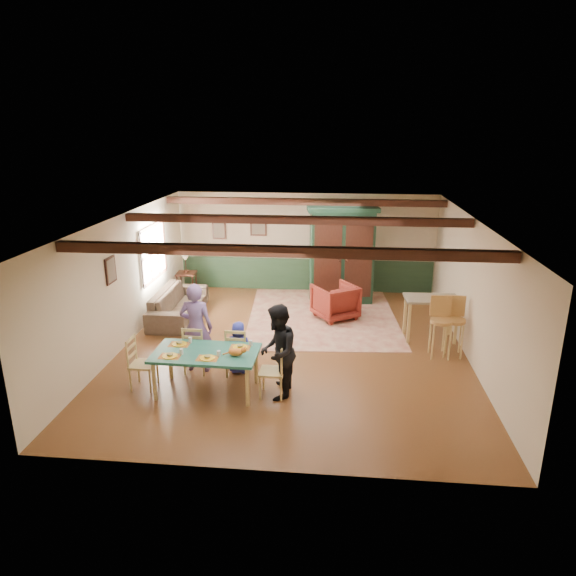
# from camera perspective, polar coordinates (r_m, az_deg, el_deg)

# --- Properties ---
(floor) EXTENTS (8.00, 8.00, 0.00)m
(floor) POSITION_cam_1_polar(r_m,az_deg,el_deg) (10.73, 0.50, -6.67)
(floor) COLOR #552F17
(floor) RESTS_ON ground
(wall_back) EXTENTS (7.00, 0.02, 2.70)m
(wall_back) POSITION_cam_1_polar(r_m,az_deg,el_deg) (14.10, 1.99, 5.05)
(wall_back) COLOR beige
(wall_back) RESTS_ON floor
(wall_left) EXTENTS (0.02, 8.00, 2.70)m
(wall_left) POSITION_cam_1_polar(r_m,az_deg,el_deg) (11.11, -17.77, 0.75)
(wall_left) COLOR beige
(wall_left) RESTS_ON floor
(wall_right) EXTENTS (0.02, 8.00, 2.70)m
(wall_right) POSITION_cam_1_polar(r_m,az_deg,el_deg) (10.54, 19.83, -0.34)
(wall_right) COLOR beige
(wall_right) RESTS_ON floor
(ceiling) EXTENTS (7.00, 8.00, 0.02)m
(ceiling) POSITION_cam_1_polar(r_m,az_deg,el_deg) (9.93, 0.54, 7.69)
(ceiling) COLOR silver
(ceiling) RESTS_ON wall_back
(wainscot_back) EXTENTS (6.95, 0.03, 0.90)m
(wainscot_back) POSITION_cam_1_polar(r_m,az_deg,el_deg) (14.31, 1.94, 1.51)
(wainscot_back) COLOR #1D3622
(wainscot_back) RESTS_ON floor
(ceiling_beam_front) EXTENTS (6.95, 0.16, 0.16)m
(ceiling_beam_front) POSITION_cam_1_polar(r_m,az_deg,el_deg) (7.70, -1.00, 4.11)
(ceiling_beam_front) COLOR black
(ceiling_beam_front) RESTS_ON ceiling
(ceiling_beam_mid) EXTENTS (6.95, 0.16, 0.16)m
(ceiling_beam_mid) POSITION_cam_1_polar(r_m,az_deg,el_deg) (10.34, 0.74, 7.57)
(ceiling_beam_mid) COLOR black
(ceiling_beam_mid) RESTS_ON ceiling
(ceiling_beam_back) EXTENTS (6.95, 0.16, 0.16)m
(ceiling_beam_back) POSITION_cam_1_polar(r_m,az_deg,el_deg) (12.90, 1.75, 9.56)
(ceiling_beam_back) COLOR black
(ceiling_beam_back) RESTS_ON ceiling
(window_left) EXTENTS (0.06, 1.60, 1.30)m
(window_left) POSITION_cam_1_polar(r_m,az_deg,el_deg) (12.57, -14.75, 3.85)
(window_left) COLOR white
(window_left) RESTS_ON wall_left
(picture_left_wall) EXTENTS (0.04, 0.42, 0.52)m
(picture_left_wall) POSITION_cam_1_polar(r_m,az_deg,el_deg) (10.46, -19.09, 1.89)
(picture_left_wall) COLOR gray
(picture_left_wall) RESTS_ON wall_left
(picture_back_a) EXTENTS (0.45, 0.04, 0.55)m
(picture_back_a) POSITION_cam_1_polar(r_m,az_deg,el_deg) (14.12, -3.31, 6.91)
(picture_back_a) COLOR gray
(picture_back_a) RESTS_ON wall_back
(picture_back_b) EXTENTS (0.38, 0.04, 0.48)m
(picture_back_b) POSITION_cam_1_polar(r_m,az_deg,el_deg) (14.36, -7.67, 6.35)
(picture_back_b) COLOR gray
(picture_back_b) RESTS_ON wall_back
(dining_table) EXTENTS (1.80, 1.02, 0.74)m
(dining_table) POSITION_cam_1_polar(r_m,az_deg,el_deg) (9.03, -9.01, -9.18)
(dining_table) COLOR #1E5F50
(dining_table) RESTS_ON floor
(dining_chair_far_left) EXTENTS (0.42, 0.44, 0.94)m
(dining_chair_far_left) POSITION_cam_1_polar(r_m,az_deg,el_deg) (9.71, -10.17, -6.63)
(dining_chair_far_left) COLOR tan
(dining_chair_far_left) RESTS_ON floor
(dining_chair_far_right) EXTENTS (0.42, 0.44, 0.94)m
(dining_chair_far_right) POSITION_cam_1_polar(r_m,az_deg,el_deg) (9.52, -5.59, -6.93)
(dining_chair_far_right) COLOR tan
(dining_chair_far_right) RESTS_ON floor
(dining_chair_end_left) EXTENTS (0.44, 0.42, 0.94)m
(dining_chair_end_left) POSITION_cam_1_polar(r_m,az_deg,el_deg) (9.35, -15.82, -8.03)
(dining_chair_end_left) COLOR tan
(dining_chair_end_left) RESTS_ON floor
(dining_chair_end_right) EXTENTS (0.44, 0.42, 0.94)m
(dining_chair_end_right) POSITION_cam_1_polar(r_m,az_deg,el_deg) (8.76, -1.79, -9.12)
(dining_chair_end_right) COLOR tan
(dining_chair_end_right) RESTS_ON floor
(person_man) EXTENTS (0.63, 0.42, 1.70)m
(person_man) POSITION_cam_1_polar(r_m,az_deg,el_deg) (9.63, -10.16, -4.36)
(person_man) COLOR slate
(person_man) RESTS_ON floor
(person_woman) EXTENTS (0.63, 0.80, 1.63)m
(person_woman) POSITION_cam_1_polar(r_m,az_deg,el_deg) (8.60, -1.16, -7.10)
(person_woman) COLOR black
(person_woman) RESTS_ON floor
(person_child) EXTENTS (0.49, 0.33, 0.99)m
(person_child) POSITION_cam_1_polar(r_m,az_deg,el_deg) (9.58, -5.49, -6.59)
(person_child) COLOR #252D97
(person_child) RESTS_ON floor
(cat) EXTENTS (0.36, 0.15, 0.18)m
(cat) POSITION_cam_1_polar(r_m,az_deg,el_deg) (8.62, -5.84, -7.02)
(cat) COLOR orange
(cat) RESTS_ON dining_table
(place_setting_near_left) EXTENTS (0.40, 0.30, 0.11)m
(place_setting_near_left) POSITION_cam_1_polar(r_m,az_deg,el_deg) (8.80, -13.01, -7.12)
(place_setting_near_left) COLOR yellow
(place_setting_near_left) RESTS_ON dining_table
(place_setting_near_center) EXTENTS (0.40, 0.30, 0.11)m
(place_setting_near_center) POSITION_cam_1_polar(r_m,az_deg,el_deg) (8.61, -8.95, -7.43)
(place_setting_near_center) COLOR yellow
(place_setting_near_center) RESTS_ON dining_table
(place_setting_far_left) EXTENTS (0.40, 0.30, 0.11)m
(place_setting_far_left) POSITION_cam_1_polar(r_m,az_deg,el_deg) (9.22, -11.99, -5.87)
(place_setting_far_left) COLOR yellow
(place_setting_far_left) RESTS_ON dining_table
(place_setting_far_right) EXTENTS (0.40, 0.30, 0.11)m
(place_setting_far_right) POSITION_cam_1_polar(r_m,az_deg,el_deg) (8.94, -5.35, -6.30)
(place_setting_far_right) COLOR yellow
(place_setting_far_right) RESTS_ON dining_table
(area_rug) EXTENTS (3.79, 4.39, 0.01)m
(area_rug) POSITION_cam_1_polar(r_m,az_deg,el_deg) (12.47, 3.82, -3.12)
(area_rug) COLOR beige
(area_rug) RESTS_ON floor
(armoire) EXTENTS (1.84, 0.94, 2.49)m
(armoire) POSITION_cam_1_polar(r_m,az_deg,el_deg) (13.22, 5.96, 3.64)
(armoire) COLOR black
(armoire) RESTS_ON floor
(armchair) EXTENTS (1.25, 1.26, 0.84)m
(armchair) POSITION_cam_1_polar(r_m,az_deg,el_deg) (12.25, 5.26, -1.49)
(armchair) COLOR #501110
(armchair) RESTS_ON floor
(sofa) EXTENTS (0.97, 2.37, 0.69)m
(sofa) POSITION_cam_1_polar(r_m,az_deg,el_deg) (12.55, -12.07, -1.72)
(sofa) COLOR #44372B
(sofa) RESTS_ON floor
(end_table) EXTENTS (0.53, 0.53, 0.62)m
(end_table) POSITION_cam_1_polar(r_m,az_deg,el_deg) (14.22, -11.17, 0.49)
(end_table) COLOR black
(end_table) RESTS_ON floor
(table_lamp) EXTENTS (0.33, 0.33, 0.57)m
(table_lamp) POSITION_cam_1_polar(r_m,az_deg,el_deg) (14.06, -11.31, 2.81)
(table_lamp) COLOR tan
(table_lamp) RESTS_ON end_table
(counter_table) EXTENTS (1.15, 0.71, 0.94)m
(counter_table) POSITION_cam_1_polar(r_m,az_deg,el_deg) (11.41, 15.50, -3.27)
(counter_table) COLOR tan
(counter_table) RESTS_ON floor
(bar_stool_left) EXTENTS (0.44, 0.48, 1.22)m
(bar_stool_left) POSITION_cam_1_polar(r_m,az_deg,el_deg) (10.55, 16.62, -4.29)
(bar_stool_left) COLOR #B78547
(bar_stool_left) RESTS_ON floor
(bar_stool_right) EXTENTS (0.47, 0.51, 1.20)m
(bar_stool_right) POSITION_cam_1_polar(r_m,az_deg,el_deg) (10.69, 17.94, -4.17)
(bar_stool_right) COLOR #B78547
(bar_stool_right) RESTS_ON floor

